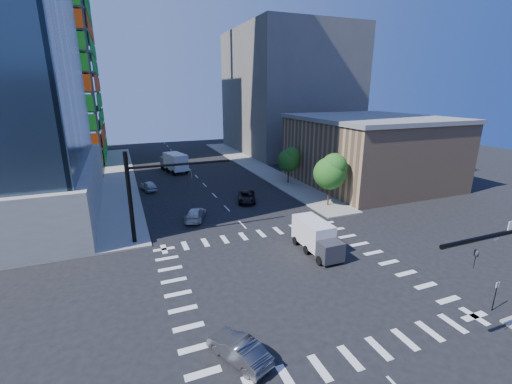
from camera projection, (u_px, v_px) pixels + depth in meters
name	position (u px, v px, depth m)	size (l,w,h in m)	color
ground	(292.00, 277.00, 27.69)	(160.00, 160.00, 0.00)	black
road_markings	(292.00, 277.00, 27.69)	(20.00, 20.00, 0.01)	silver
sidewalk_ne	(255.00, 166.00, 67.69)	(5.00, 60.00, 0.15)	gray
sidewalk_nw	(120.00, 177.00, 58.82)	(5.00, 60.00, 0.15)	gray
construction_building	(21.00, 35.00, 65.98)	(25.16, 34.50, 70.60)	slate
commercial_building	(369.00, 150.00, 54.61)	(20.50, 22.50, 10.60)	tan
bg_building_ne	(288.00, 92.00, 82.19)	(24.00, 30.00, 28.00)	#5C5853
signal_mast_nw	(146.00, 188.00, 32.79)	(10.20, 0.40, 9.00)	black
tree_south	(331.00, 171.00, 43.20)	(4.16, 4.16, 6.82)	#382316
tree_north	(290.00, 159.00, 54.18)	(3.54, 3.52, 5.78)	#382316
no_parking_sign	(496.00, 293.00, 23.08)	(0.30, 0.06, 2.20)	black
car_nb_far	(247.00, 197.00, 46.17)	(2.22, 4.82, 1.34)	black
car_sb_near	(195.00, 214.00, 39.74)	(1.90, 4.68, 1.36)	#BDBDBD
car_sb_mid	(149.00, 186.00, 51.27)	(1.71, 4.26, 1.45)	#AEB2B7
car_sb_cross	(239.00, 349.00, 19.03)	(1.44, 4.12, 1.36)	#47464B
box_truck_near	(318.00, 240.00, 31.43)	(2.35, 5.48, 2.87)	black
box_truck_far	(174.00, 163.00, 62.94)	(4.33, 7.14, 3.49)	black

